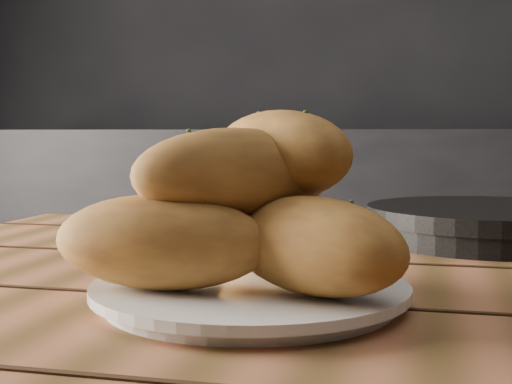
% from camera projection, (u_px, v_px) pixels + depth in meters
% --- Properties ---
extents(back_wall, '(4.00, 0.04, 2.70)m').
position_uv_depth(back_wall, '(414.00, 2.00, 2.51)').
color(back_wall, black).
rests_on(back_wall, ground).
extents(counter, '(2.80, 0.60, 0.90)m').
position_uv_depth(counter, '(407.00, 270.00, 2.29)').
color(counter, black).
rests_on(counter, ground).
extents(plate, '(0.26, 0.26, 0.02)m').
position_uv_depth(plate, '(250.00, 293.00, 0.57)').
color(plate, silver).
rests_on(plate, table).
extents(bread_rolls, '(0.29, 0.26, 0.14)m').
position_uv_depth(bread_rolls, '(249.00, 209.00, 0.57)').
color(bread_rolls, '#B27A31').
rests_on(bread_rolls, plate).
extents(skillet, '(0.44, 0.31, 0.05)m').
position_uv_depth(skillet, '(491.00, 223.00, 0.91)').
color(skillet, black).
rests_on(skillet, table).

